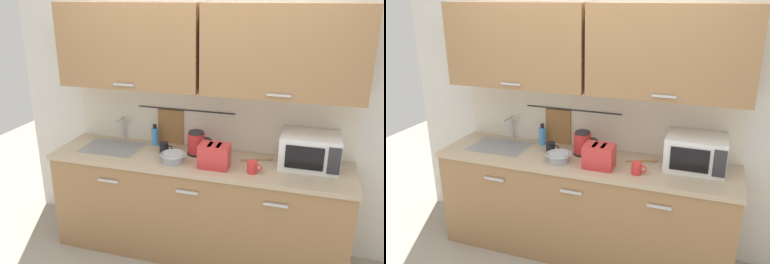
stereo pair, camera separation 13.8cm
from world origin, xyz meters
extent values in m
cube|color=#997047|center=(0.00, 0.30, 0.43)|extent=(2.50, 0.60, 0.86)
cube|color=#B7B7BC|center=(-0.69, -0.01, 0.74)|extent=(0.18, 0.02, 0.02)
cube|color=#B7B7BC|center=(0.00, -0.01, 0.74)|extent=(0.18, 0.02, 0.02)
cube|color=#B7B7BC|center=(0.69, -0.01, 0.74)|extent=(0.18, 0.02, 0.02)
cube|color=tan|center=(0.00, 0.30, 0.88)|extent=(2.53, 0.63, 0.04)
cube|color=#9EA0A5|center=(-0.81, 0.32, 0.85)|extent=(0.52, 0.38, 0.09)
cube|color=silver|center=(0.00, 0.63, 1.25)|extent=(3.70, 0.06, 2.50)
cube|color=beige|center=(0.00, 0.59, 1.18)|extent=(2.50, 0.01, 0.55)
cube|color=#997047|center=(-0.63, 0.43, 1.80)|extent=(1.24, 0.33, 0.70)
cube|color=#B7B7BC|center=(-0.63, 0.26, 1.50)|extent=(0.18, 0.01, 0.02)
cube|color=#997047|center=(0.63, 0.43, 1.80)|extent=(1.24, 0.33, 0.70)
cube|color=#B7B7BC|center=(0.63, 0.26, 1.50)|extent=(0.18, 0.01, 0.02)
cylinder|color=#333338|center=(-0.20, 0.58, 1.23)|extent=(0.90, 0.01, 0.01)
cube|color=olive|center=(-0.34, 0.58, 1.05)|extent=(0.24, 0.02, 0.34)
cylinder|color=#B2B5BA|center=(-0.81, 0.55, 1.01)|extent=(0.03, 0.03, 0.22)
cylinder|color=#B2B5BA|center=(-0.81, 0.47, 1.11)|extent=(0.02, 0.16, 0.02)
cube|color=#B2B5BA|center=(-0.77, 0.55, 1.10)|extent=(0.07, 0.02, 0.01)
cube|color=white|center=(0.89, 0.41, 1.04)|extent=(0.46, 0.34, 0.27)
cube|color=black|center=(0.86, 0.24, 1.04)|extent=(0.29, 0.01, 0.18)
cube|color=#2D2D33|center=(1.07, 0.24, 1.04)|extent=(0.09, 0.01, 0.21)
cylinder|color=black|center=(-0.04, 0.39, 0.91)|extent=(0.16, 0.16, 0.02)
cylinder|color=red|center=(-0.04, 0.39, 1.00)|extent=(0.15, 0.15, 0.17)
cylinder|color=#262628|center=(-0.04, 0.39, 1.10)|extent=(0.13, 0.13, 0.02)
torus|color=black|center=(0.05, 0.39, 1.01)|extent=(0.11, 0.02, 0.11)
cylinder|color=#3F8CD8|center=(-0.46, 0.50, 0.98)|extent=(0.06, 0.06, 0.16)
cylinder|color=black|center=(-0.46, 0.50, 1.08)|extent=(0.03, 0.03, 0.04)
cylinder|color=black|center=(-0.32, 0.33, 0.95)|extent=(0.08, 0.08, 0.09)
torus|color=black|center=(-0.26, 0.33, 0.95)|extent=(0.06, 0.01, 0.06)
cylinder|color=#A5ADB7|center=(-0.17, 0.17, 0.94)|extent=(0.17, 0.17, 0.07)
torus|color=#A5ADB7|center=(-0.17, 0.17, 0.97)|extent=(0.21, 0.21, 0.01)
cube|color=red|center=(0.17, 0.17, 1.00)|extent=(0.24, 0.17, 0.19)
cube|color=black|center=(0.14, 0.17, 1.08)|extent=(0.03, 0.12, 0.01)
cube|color=black|center=(0.21, 0.17, 1.08)|extent=(0.03, 0.12, 0.01)
cube|color=black|center=(0.04, 0.17, 1.02)|extent=(0.02, 0.02, 0.02)
cylinder|color=red|center=(0.48, 0.15, 0.95)|extent=(0.08, 0.08, 0.09)
torus|color=red|center=(0.53, 0.15, 0.95)|extent=(0.06, 0.01, 0.06)
cube|color=#9E7042|center=(0.45, 0.39, 0.91)|extent=(0.21, 0.10, 0.01)
ellipsoid|color=#9E7042|center=(0.58, 0.45, 0.91)|extent=(0.07, 0.06, 0.01)
camera|label=1|loc=(0.84, -2.63, 2.20)|focal=36.81mm
camera|label=2|loc=(0.97, -2.59, 2.20)|focal=36.81mm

